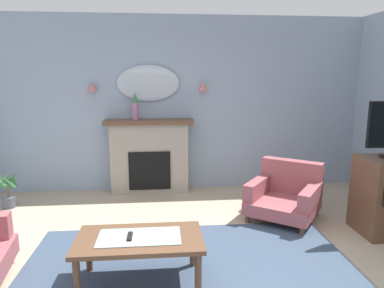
% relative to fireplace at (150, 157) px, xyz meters
% --- Properties ---
extents(wall_back, '(6.99, 0.10, 2.75)m').
position_rel_fireplace_xyz_m(wall_back, '(0.43, 0.22, 0.80)').
color(wall_back, '#8C9EB2').
rests_on(wall_back, ground).
extents(patterned_rug, '(3.20, 2.40, 0.01)m').
position_rel_fireplace_xyz_m(patterned_rug, '(0.43, -2.60, -0.56)').
color(patterned_rug, '#38475B').
rests_on(patterned_rug, ground).
extents(fireplace, '(1.36, 0.36, 1.16)m').
position_rel_fireplace_xyz_m(fireplace, '(0.00, 0.00, 0.00)').
color(fireplace, gray).
rests_on(fireplace, ground).
extents(mantel_vase_right, '(0.10, 0.10, 0.42)m').
position_rel_fireplace_xyz_m(mantel_vase_right, '(-0.20, -0.03, 0.80)').
color(mantel_vase_right, '#9E6084').
rests_on(mantel_vase_right, fireplace).
extents(wall_mirror, '(0.96, 0.06, 0.56)m').
position_rel_fireplace_xyz_m(wall_mirror, '(-0.00, 0.14, 1.14)').
color(wall_mirror, '#B2BCC6').
extents(wall_sconce_left, '(0.14, 0.14, 0.14)m').
position_rel_fireplace_xyz_m(wall_sconce_left, '(-0.85, 0.09, 1.09)').
color(wall_sconce_left, '#D17066').
extents(wall_sconce_right, '(0.14, 0.14, 0.14)m').
position_rel_fireplace_xyz_m(wall_sconce_right, '(0.85, 0.09, 1.09)').
color(wall_sconce_right, '#D17066').
extents(coffee_table, '(1.10, 0.60, 0.45)m').
position_rel_fireplace_xyz_m(coffee_table, '(-0.02, -2.54, -0.19)').
color(coffee_table, brown).
rests_on(coffee_table, ground).
extents(tv_remote, '(0.04, 0.16, 0.02)m').
position_rel_fireplace_xyz_m(tv_remote, '(-0.10, -2.55, -0.12)').
color(tv_remote, black).
rests_on(tv_remote, coffee_table).
extents(armchair_beside_couch, '(1.13, 1.14, 0.71)m').
position_rel_fireplace_xyz_m(armchair_beside_couch, '(1.79, -1.18, -0.27)').
color(armchair_beside_couch, '#934C51').
rests_on(armchair_beside_couch, ground).
extents(potted_plant_small_fern, '(0.33, 0.34, 0.52)m').
position_rel_fireplace_xyz_m(potted_plant_small_fern, '(-1.96, -0.53, -0.31)').
color(potted_plant_small_fern, '#474C56').
rests_on(potted_plant_small_fern, ground).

